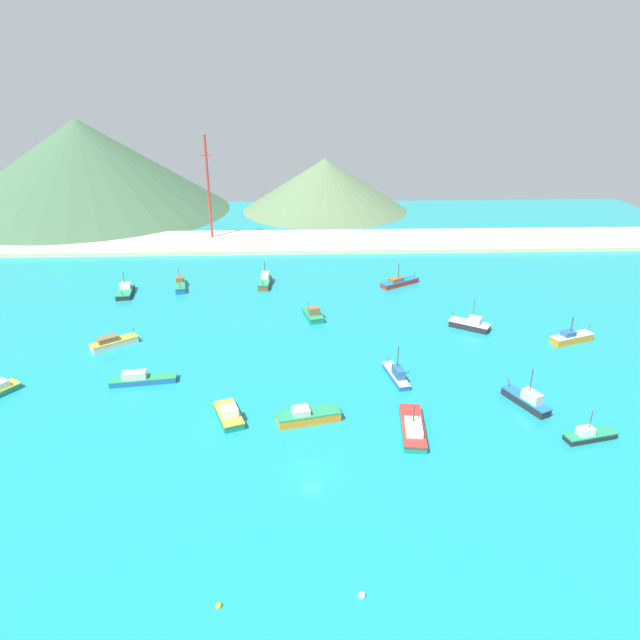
# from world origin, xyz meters

# --- Properties ---
(ground) EXTENTS (260.00, 280.00, 0.50)m
(ground) POSITION_xyz_m (0.00, 30.00, -0.25)
(ground) COLOR teal
(fishing_boat_0) EXTENTS (11.05, 3.82, 2.16)m
(fishing_boat_0) POSITION_xyz_m (-27.60, 24.23, 0.76)
(fishing_boat_0) COLOR #1E5BA8
(fishing_boat_0) RESTS_ON ground
(fishing_boat_1) EXTENTS (8.99, 5.16, 5.24)m
(fishing_boat_1) POSITION_xyz_m (50.70, 37.14, 0.88)
(fishing_boat_1) COLOR orange
(fishing_boat_1) RESTS_ON ground
(fishing_boat_2) EXTENTS (3.03, 8.83, 5.75)m
(fishing_boat_2) POSITION_xyz_m (-9.61, 71.11, 1.02)
(fishing_boat_2) COLOR brown
(fishing_boat_2) RESTS_ON ground
(fishing_boat_3) EXTENTS (3.51, 9.18, 6.17)m
(fishing_boat_3) POSITION_xyz_m (14.95, 23.93, 0.88)
(fishing_boat_3) COLOR #1E5BA8
(fishing_boat_3) RESTS_ON ground
(fishing_boat_5) EXTENTS (5.45, 8.68, 6.52)m
(fishing_boat_5) POSITION_xyz_m (33.71, 14.93, 1.03)
(fishing_boat_5) COLOR #232328
(fishing_boat_5) RESTS_ON ground
(fishing_boat_6) EXTENTS (5.38, 8.01, 2.54)m
(fishing_boat_6) POSITION_xyz_m (-11.81, 12.77, 0.85)
(fishing_boat_6) COLOR #198466
(fishing_boat_6) RESTS_ON ground
(fishing_boat_7) EXTENTS (4.22, 11.17, 4.60)m
(fishing_boat_7) POSITION_xyz_m (14.81, 8.62, 0.77)
(fishing_boat_7) COLOR #198466
(fishing_boat_7) RESTS_ON ground
(fishing_boat_8) EXTENTS (4.30, 9.66, 4.82)m
(fishing_boat_8) POSITION_xyz_m (-29.95, 69.95, 0.88)
(fishing_boat_8) COLOR #1E5BA8
(fishing_boat_8) RESTS_ON ground
(fishing_boat_9) EXTENTS (9.82, 5.00, 2.35)m
(fishing_boat_9) POSITION_xyz_m (-0.13, 12.04, 0.87)
(fishing_boat_9) COLOR orange
(fishing_boat_9) RESTS_ON ground
(fishing_boat_10) EXTENTS (10.28, 7.79, 5.52)m
(fishing_boat_10) POSITION_xyz_m (22.98, 69.92, 0.78)
(fishing_boat_10) COLOR red
(fishing_boat_10) RESTS_ON ground
(fishing_boat_11) EXTENTS (8.29, 7.02, 2.69)m
(fishing_boat_11) POSITION_xyz_m (-36.31, 38.07, 0.89)
(fishing_boat_11) COLOR silver
(fishing_boat_11) RESTS_ON ground
(fishing_boat_12) EXTENTS (4.24, 8.83, 5.32)m
(fishing_boat_12) POSITION_xyz_m (-41.84, 66.04, 0.81)
(fishing_boat_12) COLOR #232328
(fishing_boat_12) RESTS_ON ground
(fishing_boat_13) EXTENTS (8.14, 6.66, 6.65)m
(fishing_boat_13) POSITION_xyz_m (33.11, 43.90, 0.95)
(fishing_boat_13) COLOR #232328
(fishing_boat_13) RESTS_ON ground
(fishing_boat_14) EXTENTS (7.92, 3.65, 4.67)m
(fishing_boat_14) POSITION_xyz_m (39.25, 6.02, 0.69)
(fishing_boat_14) COLOR #232328
(fishing_boat_14) RESTS_ON ground
(fishing_boat_15) EXTENTS (4.71, 7.94, 2.74)m
(fishing_boat_15) POSITION_xyz_m (1.57, 50.49, 0.88)
(fishing_boat_15) COLOR #198466
(fishing_boat_15) RESTS_ON ground
(buoy_0) EXTENTS (0.72, 0.72, 0.72)m
(buoy_0) POSITION_xyz_m (4.70, -18.78, 0.13)
(buoy_0) COLOR silver
(buoy_0) RESTS_ON ground
(buoy_1) EXTENTS (0.63, 0.63, 0.63)m
(buoy_1) POSITION_xyz_m (-9.22, -19.49, 0.11)
(buoy_1) COLOR gold
(buoy_1) RESTS_ON ground
(beach_strip) EXTENTS (247.00, 23.55, 1.20)m
(beach_strip) POSITION_xyz_m (0.00, 107.77, 0.60)
(beach_strip) COLOR beige
(beach_strip) RESTS_ON ground
(hill_west) EXTENTS (104.22, 104.22, 33.04)m
(hill_west) POSITION_xyz_m (-79.71, 154.05, 16.52)
(hill_west) COLOR #3D6042
(hill_west) RESTS_ON ground
(hill_central) EXTENTS (61.74, 61.74, 19.02)m
(hill_central) POSITION_xyz_m (8.53, 153.97, 9.51)
(hill_central) COLOR #56704C
(hill_central) RESTS_ON ground
(radio_tower) EXTENTS (3.13, 2.50, 31.28)m
(radio_tower) POSITION_xyz_m (-28.04, 111.95, 15.95)
(radio_tower) COLOR #B7332D
(radio_tower) RESTS_ON ground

